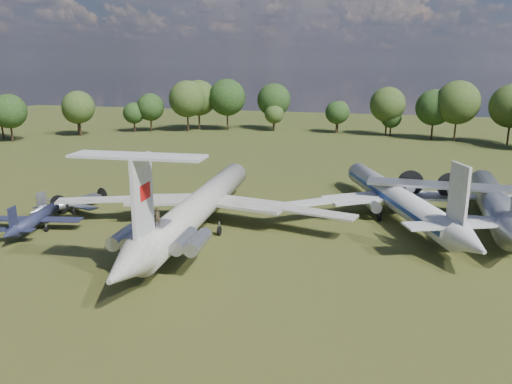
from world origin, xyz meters
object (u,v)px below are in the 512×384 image
(il62_airliner, at_px, (201,210))
(small_prop_west, at_px, (36,222))
(tu104_jet, at_px, (396,202))
(person_on_il62, at_px, (157,217))
(small_prop_northwest, at_px, (70,206))
(an12_transport, at_px, (494,207))

(il62_airliner, xyz_separation_m, small_prop_west, (-19.30, -6.40, -1.32))
(tu104_jet, distance_m, person_on_il62, 33.50)
(tu104_jet, relative_size, small_prop_northwest, 3.42)
(an12_transport, bearing_deg, person_on_il62, -142.64)
(an12_transport, xyz_separation_m, small_prop_west, (-54.42, -18.48, -1.23))
(an12_transport, height_order, person_on_il62, person_on_il62)
(tu104_jet, bearing_deg, il62_airliner, -177.17)
(tu104_jet, relative_size, small_prop_west, 2.89)
(il62_airliner, height_order, tu104_jet, il62_airliner)
(an12_transport, bearing_deg, small_prop_west, -160.99)
(il62_airliner, distance_m, tu104_jet, 25.83)
(small_prop_west, height_order, small_prop_northwest, small_prop_west)
(small_prop_west, bearing_deg, small_prop_northwest, 83.67)
(il62_airliner, bearing_deg, an12_transport, 13.85)
(small_prop_west, height_order, person_on_il62, person_on_il62)
(small_prop_northwest, bearing_deg, small_prop_west, -65.76)
(small_prop_west, xyz_separation_m, small_prop_northwest, (-0.91, 7.82, -0.17))
(small_prop_northwest, bearing_deg, an12_transport, 28.48)
(tu104_jet, xyz_separation_m, small_prop_west, (-42.40, -17.95, -1.08))
(small_prop_west, distance_m, small_prop_northwest, 7.88)
(small_prop_northwest, xyz_separation_m, person_on_il62, (21.43, -14.99, 4.82))
(il62_airliner, distance_m, small_prop_northwest, 20.31)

